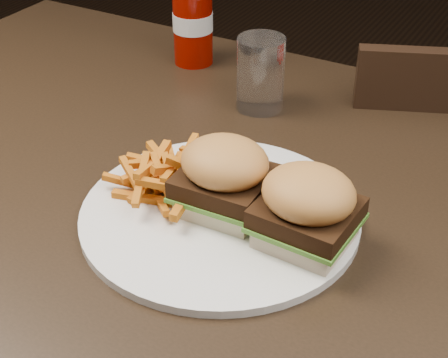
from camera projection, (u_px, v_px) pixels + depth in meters
The scene contains 8 objects.
dining_table at pixel (187, 176), 0.92m from camera, with size 1.20×0.80×0.04m, color black.
chair_far at pixel (426, 212), 1.36m from camera, with size 0.39×0.39×0.04m, color black.
plate at pixel (220, 215), 0.81m from camera, with size 0.33×0.33×0.01m, color white.
sandwich_half_a at pixel (225, 201), 0.81m from camera, with size 0.09×0.09×0.02m, color #F3EAB9.
sandwich_half_b at pixel (305, 233), 0.75m from camera, with size 0.09×0.09×0.02m, color beige.
fries_pile at pixel (170, 175), 0.83m from camera, with size 0.12×0.12×0.05m, color #D25300, non-canonical shape.
ketchup_bottle at pixel (193, 29), 1.15m from camera, with size 0.07×0.07×0.13m, color #7C0901.
tumbler at pixel (260, 74), 1.02m from camera, with size 0.07×0.07×0.11m, color white.
Camera 1 is at (0.42, -0.65, 1.24)m, focal length 55.00 mm.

